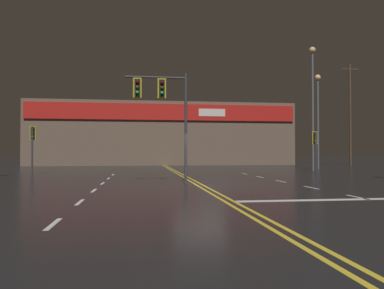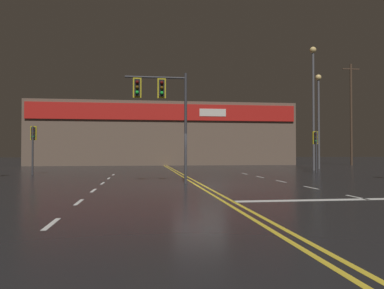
% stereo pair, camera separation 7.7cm
% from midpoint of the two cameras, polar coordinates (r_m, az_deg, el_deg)
% --- Properties ---
extents(ground_plane, '(200.00, 200.00, 0.00)m').
position_cam_midpoint_polar(ground_plane, '(17.87, 1.12, -6.24)').
color(ground_plane, black).
extents(road_markings, '(14.00, 60.00, 0.01)m').
position_cam_midpoint_polar(road_markings, '(16.98, 4.55, -6.49)').
color(road_markings, gold).
rests_on(road_markings, ground).
extents(traffic_signal_median, '(3.09, 0.36, 5.56)m').
position_cam_midpoint_polar(traffic_signal_median, '(18.83, -4.80, 6.83)').
color(traffic_signal_median, '#38383D').
rests_on(traffic_signal_median, ground).
extents(traffic_signal_corner_northeast, '(0.42, 0.36, 3.19)m').
position_cam_midpoint_polar(traffic_signal_corner_northeast, '(30.48, 18.18, 0.32)').
color(traffic_signal_corner_northeast, '#38383D').
rests_on(traffic_signal_corner_northeast, ground).
extents(traffic_signal_corner_northwest, '(0.42, 0.36, 3.43)m').
position_cam_midpoint_polar(traffic_signal_corner_northwest, '(28.69, -23.19, 0.79)').
color(traffic_signal_corner_northwest, '#38383D').
rests_on(traffic_signal_corner_northwest, ground).
extents(streetlight_median_approach, '(0.56, 0.56, 10.75)m').
position_cam_midpoint_polar(streetlight_median_approach, '(34.40, 17.85, 7.51)').
color(streetlight_median_approach, '#59595E').
rests_on(streetlight_median_approach, ground).
extents(streetlight_far_left, '(0.56, 0.56, 8.90)m').
position_cam_midpoint_polar(streetlight_far_left, '(37.31, 18.57, 5.27)').
color(streetlight_far_left, '#59595E').
rests_on(streetlight_far_left, ground).
extents(building_backdrop, '(32.25, 10.23, 7.64)m').
position_cam_midpoint_polar(building_backdrop, '(49.09, -4.62, 1.46)').
color(building_backdrop, brown).
rests_on(building_backdrop, ground).
extents(utility_pole_row, '(47.67, 0.26, 12.27)m').
position_cam_midpoint_polar(utility_pole_row, '(42.66, -0.78, 4.40)').
color(utility_pole_row, '#4C3828').
rests_on(utility_pole_row, ground).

